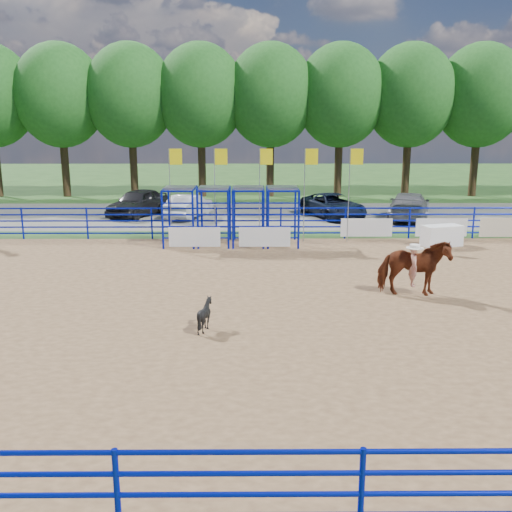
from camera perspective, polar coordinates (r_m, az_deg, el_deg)
name	(u,v)px	position (r m, az deg, el deg)	size (l,w,h in m)	color
ground	(297,306)	(17.05, 4.14, -5.02)	(120.00, 120.00, 0.00)	#345E25
arena_dirt	(297,306)	(17.04, 4.14, -4.99)	(30.00, 20.00, 0.02)	olive
gravel_strip	(275,215)	(33.59, 1.89, 4.10)	(40.00, 10.00, 0.01)	slate
announcer_table	(442,236)	(26.34, 18.09, 1.95)	(1.71, 0.80, 0.91)	white
horse_and_rider	(414,266)	(18.39, 15.49, -1.00)	(2.22, 1.17, 2.25)	maroon
calf	(205,315)	(14.99, -5.12, -5.87)	(0.67, 0.76, 0.83)	black
car_a	(138,202)	(33.92, -11.73, 5.27)	(1.86, 4.62, 1.57)	black
car_b	(189,206)	(32.84, -6.74, 5.00)	(1.42, 4.07, 1.34)	#9B9EA4
car_c	(333,206)	(33.01, 7.72, 5.02)	(2.24, 4.85, 1.35)	black
car_d	(409,206)	(33.05, 15.05, 4.84)	(2.12, 5.22, 1.52)	slate
perimeter_fence	(298,282)	(16.83, 4.18, -2.60)	(30.10, 20.10, 1.50)	#0815AF
chute_assembly	(239,217)	(25.31, -1.68, 3.97)	(19.32, 2.41, 4.20)	#0815AF
treeline	(271,91)	(42.22, 1.47, 16.21)	(56.40, 6.40, 11.24)	#3F2B19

